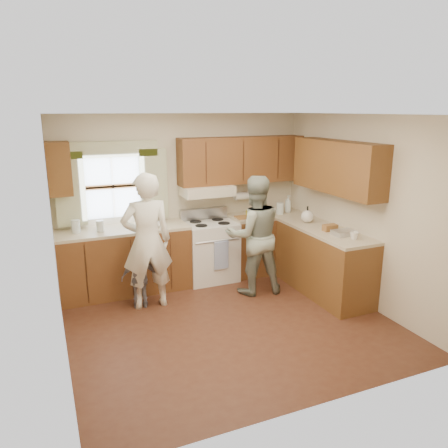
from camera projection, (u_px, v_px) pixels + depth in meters
name	position (u px, v px, depth m)	size (l,w,h in m)	color
room	(229.00, 225.00, 5.09)	(3.80, 3.80, 3.80)	#452215
kitchen_fixtures	(238.00, 230.00, 6.39)	(3.80, 2.25, 2.15)	#46260F
stove	(210.00, 250.00, 6.68)	(0.76, 0.67, 1.07)	silver
woman_left	(147.00, 241.00, 5.64)	(0.66, 0.43, 1.80)	white
woman_right	(254.00, 235.00, 6.11)	(0.82, 0.64, 1.69)	#2A4632
child	(140.00, 278.00, 5.72)	(0.48, 0.20, 0.82)	slate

